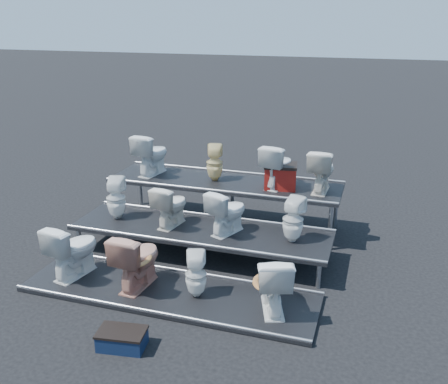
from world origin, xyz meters
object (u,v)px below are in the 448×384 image
(toilet_6, at_px, (227,211))
(toilet_9, at_px, (215,163))
(toilet_3, at_px, (273,281))
(toilet_7, at_px, (293,220))
(toilet_0, at_px, (73,249))
(toilet_5, at_px, (171,205))
(toilet_11, at_px, (321,170))
(step_stool, at_px, (122,340))
(toilet_1, at_px, (137,259))
(red_crate, at_px, (281,177))
(toilet_2, at_px, (196,274))
(toilet_8, at_px, (151,154))
(toilet_4, at_px, (116,198))
(toilet_10, at_px, (278,165))

(toilet_6, height_order, toilet_9, toilet_9)
(toilet_3, bearing_deg, toilet_7, -109.05)
(toilet_9, bearing_deg, toilet_0, 49.16)
(toilet_0, distance_m, toilet_5, 1.68)
(toilet_11, height_order, step_stool, toilet_11)
(toilet_1, height_order, red_crate, red_crate)
(toilet_6, xyz_separation_m, toilet_9, (-0.65, 1.30, 0.37))
(toilet_2, distance_m, toilet_3, 1.07)
(step_stool, bearing_deg, toilet_8, 101.86)
(toilet_0, relative_size, toilet_5, 1.20)
(toilet_4, bearing_deg, toilet_11, -172.97)
(toilet_4, distance_m, toilet_11, 3.51)
(toilet_1, xyz_separation_m, toilet_2, (0.88, 0.00, -0.10))
(toilet_3, xyz_separation_m, red_crate, (-0.45, 2.55, 0.59))
(toilet_1, relative_size, toilet_9, 1.28)
(toilet_9, height_order, toilet_10, toilet_10)
(toilet_2, bearing_deg, step_stool, 52.02)
(toilet_1, distance_m, toilet_5, 1.34)
(toilet_6, distance_m, red_crate, 1.39)
(toilet_0, relative_size, toilet_11, 1.12)
(toilet_5, height_order, red_crate, red_crate)
(toilet_11, height_order, red_crate, toilet_11)
(toilet_1, xyz_separation_m, red_crate, (1.51, 2.55, 0.57))
(toilet_4, bearing_deg, toilet_1, 113.70)
(toilet_11, bearing_deg, toilet_10, 2.13)
(toilet_1, distance_m, toilet_7, 2.38)
(toilet_5, height_order, toilet_10, toilet_10)
(toilet_7, distance_m, step_stool, 3.07)
(toilet_0, distance_m, toilet_1, 1.04)
(toilet_0, height_order, toilet_2, toilet_0)
(toilet_0, distance_m, step_stool, 1.97)
(toilet_6, height_order, red_crate, red_crate)
(toilet_8, bearing_deg, toilet_11, -170.72)
(toilet_2, distance_m, toilet_6, 1.37)
(toilet_2, xyz_separation_m, toilet_11, (1.31, 2.60, 0.85))
(toilet_4, xyz_separation_m, toilet_7, (3.00, 0.00, -0.01))
(toilet_4, bearing_deg, toilet_6, 165.13)
(toilet_1, distance_m, toilet_2, 0.89)
(toilet_2, bearing_deg, toilet_1, -17.93)
(toilet_2, bearing_deg, toilet_11, -134.70)
(toilet_3, relative_size, toilet_5, 1.17)
(toilet_0, height_order, toilet_6, toilet_6)
(toilet_0, distance_m, toilet_2, 1.93)
(toilet_10, bearing_deg, toilet_2, 89.46)
(toilet_7, bearing_deg, toilet_10, -53.72)
(toilet_3, bearing_deg, toilet_0, -18.51)
(toilet_7, bearing_deg, toilet_11, -85.92)
(toilet_4, bearing_deg, toilet_2, 131.05)
(toilet_6, distance_m, toilet_7, 1.04)
(toilet_0, distance_m, toilet_4, 1.34)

